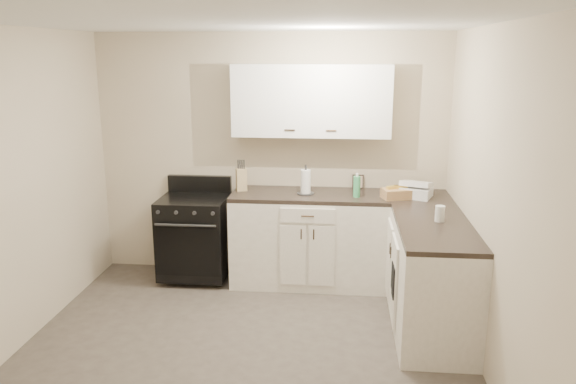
# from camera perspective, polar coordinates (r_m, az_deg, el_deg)

# --- Properties ---
(floor) EXTENTS (3.60, 3.60, 0.00)m
(floor) POSITION_cam_1_polar(r_m,az_deg,el_deg) (4.58, -4.57, -16.22)
(floor) COLOR #473F38
(floor) RESTS_ON ground
(ceiling) EXTENTS (3.60, 3.60, 0.00)m
(ceiling) POSITION_cam_1_polar(r_m,az_deg,el_deg) (3.96, -5.31, 16.84)
(ceiling) COLOR white
(ceiling) RESTS_ON wall_back
(wall_back) EXTENTS (3.60, 0.00, 3.60)m
(wall_back) POSITION_cam_1_polar(r_m,az_deg,el_deg) (5.83, -1.76, 3.63)
(wall_back) COLOR beige
(wall_back) RESTS_ON ground
(wall_right) EXTENTS (0.00, 3.60, 3.60)m
(wall_right) POSITION_cam_1_polar(r_m,az_deg,el_deg) (4.17, 20.23, -1.47)
(wall_right) COLOR beige
(wall_right) RESTS_ON ground
(wall_left) EXTENTS (0.00, 3.60, 3.60)m
(wall_left) POSITION_cam_1_polar(r_m,az_deg,el_deg) (4.75, -26.79, -0.29)
(wall_left) COLOR beige
(wall_left) RESTS_ON ground
(wall_front) EXTENTS (3.60, 0.00, 3.60)m
(wall_front) POSITION_cam_1_polar(r_m,az_deg,el_deg) (2.45, -12.59, -11.80)
(wall_front) COLOR beige
(wall_front) RESTS_ON ground
(base_cabinets_back) EXTENTS (1.55, 0.60, 0.90)m
(base_cabinets_back) POSITION_cam_1_polar(r_m,az_deg,el_deg) (5.71, 2.17, -4.92)
(base_cabinets_back) COLOR white
(base_cabinets_back) RESTS_ON floor
(base_cabinets_right) EXTENTS (0.60, 1.90, 0.90)m
(base_cabinets_right) POSITION_cam_1_polar(r_m,az_deg,el_deg) (5.15, 13.88, -7.49)
(base_cabinets_right) COLOR white
(base_cabinets_right) RESTS_ON floor
(countertop_back) EXTENTS (1.55, 0.60, 0.04)m
(countertop_back) POSITION_cam_1_polar(r_m,az_deg,el_deg) (5.57, 2.22, -0.34)
(countertop_back) COLOR black
(countertop_back) RESTS_ON base_cabinets_back
(countertop_right) EXTENTS (0.60, 1.90, 0.04)m
(countertop_right) POSITION_cam_1_polar(r_m,az_deg,el_deg) (5.00, 14.19, -2.47)
(countertop_right) COLOR black
(countertop_right) RESTS_ON base_cabinets_right
(upper_cabinets) EXTENTS (1.55, 0.30, 0.70)m
(upper_cabinets) POSITION_cam_1_polar(r_m,az_deg,el_deg) (5.57, 2.40, 9.26)
(upper_cabinets) COLOR white
(upper_cabinets) RESTS_ON wall_back
(stove) EXTENTS (0.67, 0.58, 0.82)m
(stove) POSITION_cam_1_polar(r_m,az_deg,el_deg) (5.86, -9.48, -4.48)
(stove) COLOR black
(stove) RESTS_ON floor
(knife_block) EXTENTS (0.13, 0.12, 0.22)m
(knife_block) POSITION_cam_1_polar(r_m,az_deg,el_deg) (5.68, -4.76, 1.27)
(knife_block) COLOR tan
(knife_block) RESTS_ON countertop_back
(paper_towel) EXTENTS (0.11, 0.11, 0.24)m
(paper_towel) POSITION_cam_1_polar(r_m,az_deg,el_deg) (5.52, 1.81, 1.03)
(paper_towel) COLOR white
(paper_towel) RESTS_ON countertop_back
(soap_bottle) EXTENTS (0.07, 0.07, 0.20)m
(soap_bottle) POSITION_cam_1_polar(r_m,az_deg,el_deg) (5.45, 7.00, 0.55)
(soap_bottle) COLOR #41AA67
(soap_bottle) RESTS_ON countertop_back
(picture_frame) EXTENTS (0.11, 0.04, 0.14)m
(picture_frame) POSITION_cam_1_polar(r_m,az_deg,el_deg) (5.80, 7.12, 1.06)
(picture_frame) COLOR black
(picture_frame) RESTS_ON countertop_back
(wicker_basket) EXTENTS (0.32, 0.26, 0.09)m
(wicker_basket) POSITION_cam_1_polar(r_m,az_deg,el_deg) (5.46, 11.03, -0.16)
(wicker_basket) COLOR #AF8153
(wicker_basket) RESTS_ON countertop_right
(countertop_grill) EXTENTS (0.35, 0.34, 0.10)m
(countertop_grill) POSITION_cam_1_polar(r_m,az_deg,el_deg) (5.55, 12.89, -0.00)
(countertop_grill) COLOR white
(countertop_grill) RESTS_ON countertop_right
(glass_jar) EXTENTS (0.09, 0.09, 0.13)m
(glass_jar) POSITION_cam_1_polar(r_m,az_deg,el_deg) (4.80, 15.17, -2.14)
(glass_jar) COLOR silver
(glass_jar) RESTS_ON countertop_right
(oven_mitt_near) EXTENTS (0.02, 0.15, 0.26)m
(oven_mitt_near) POSITION_cam_1_polar(r_m,az_deg,el_deg) (4.71, 10.70, -8.97)
(oven_mitt_near) COLOR black
(oven_mitt_near) RESTS_ON base_cabinets_right
(oven_mitt_far) EXTENTS (0.02, 0.13, 0.23)m
(oven_mitt_far) POSITION_cam_1_polar(r_m,az_deg,el_deg) (4.79, 10.61, -8.44)
(oven_mitt_far) COLOR black
(oven_mitt_far) RESTS_ON base_cabinets_right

